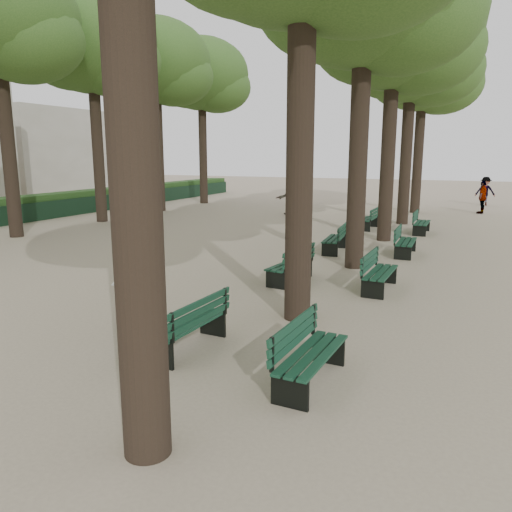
% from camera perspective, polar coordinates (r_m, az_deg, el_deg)
% --- Properties ---
extents(ground, '(120.00, 120.00, 0.00)m').
position_cam_1_polar(ground, '(8.27, -12.55, -11.73)').
color(ground, tan).
rests_on(ground, ground).
extents(tree_central_3, '(6.00, 6.00, 9.95)m').
position_cam_1_polar(tree_central_3, '(19.81, 15.58, 24.11)').
color(tree_central_3, '#33261C').
rests_on(tree_central_3, ground).
extents(tree_central_4, '(6.00, 6.00, 9.95)m').
position_cam_1_polar(tree_central_4, '(24.66, 17.42, 21.44)').
color(tree_central_4, '#33261C').
rests_on(tree_central_4, ground).
extents(tree_central_5, '(6.00, 6.00, 9.95)m').
position_cam_1_polar(tree_central_5, '(29.56, 18.62, 19.64)').
color(tree_central_5, '#33261C').
rests_on(tree_central_5, ground).
extents(tree_far_3, '(6.00, 6.00, 10.45)m').
position_cam_1_polar(tree_far_3, '(25.74, -18.32, 22.07)').
color(tree_far_3, '#33261C').
rests_on(tree_far_3, ground).
extents(tree_far_4, '(6.00, 6.00, 10.45)m').
position_cam_1_polar(tree_far_4, '(29.64, -11.42, 20.94)').
color(tree_far_4, '#33261C').
rests_on(tree_far_4, ground).
extents(tree_far_5, '(6.00, 6.00, 10.45)m').
position_cam_1_polar(tree_far_5, '(33.82, -6.26, 19.91)').
color(tree_far_5, '#33261C').
rests_on(tree_far_5, ground).
extents(bench_left_0, '(0.67, 1.83, 0.92)m').
position_cam_1_polar(bench_left_0, '(8.51, -7.79, -8.88)').
color(bench_left_0, black).
rests_on(bench_left_0, ground).
extents(bench_left_1, '(0.78, 1.85, 0.92)m').
position_cam_1_polar(bench_left_1, '(12.84, 3.89, -1.76)').
color(bench_left_1, black).
rests_on(bench_left_1, ground).
extents(bench_left_2, '(0.72, 1.84, 0.92)m').
position_cam_1_polar(bench_left_2, '(16.88, 8.90, 1.37)').
color(bench_left_2, black).
rests_on(bench_left_2, ground).
extents(bench_left_3, '(0.60, 1.81, 0.92)m').
position_cam_1_polar(bench_left_3, '(22.33, 12.68, 3.71)').
color(bench_left_3, black).
rests_on(bench_left_3, ground).
extents(bench_right_0, '(0.66, 1.83, 0.92)m').
position_cam_1_polar(bench_right_0, '(7.32, 6.33, -12.34)').
color(bench_right_0, black).
rests_on(bench_right_0, ground).
extents(bench_right_1, '(0.62, 1.81, 0.92)m').
position_cam_1_polar(bench_right_1, '(12.37, 13.97, -2.60)').
color(bench_right_1, black).
rests_on(bench_right_1, ground).
extents(bench_right_2, '(0.62, 1.81, 0.92)m').
position_cam_1_polar(bench_right_2, '(16.84, 16.72, 0.99)').
color(bench_right_2, black).
rests_on(bench_right_2, ground).
extents(bench_right_3, '(0.57, 1.80, 0.92)m').
position_cam_1_polar(bench_right_3, '(21.67, 18.39, 3.17)').
color(bench_right_3, black).
rests_on(bench_right_3, ground).
extents(man_with_map, '(0.71, 0.82, 1.87)m').
position_cam_1_polar(man_with_map, '(8.90, -13.63, -3.72)').
color(man_with_map, black).
rests_on(man_with_map, ground).
extents(pedestrian_a, '(0.74, 0.91, 1.75)m').
position_cam_1_polar(pedestrian_a, '(32.94, 5.60, 7.46)').
color(pedestrian_a, '#262628').
rests_on(pedestrian_a, ground).
extents(pedestrian_b, '(1.17, 0.39, 1.81)m').
position_cam_1_polar(pedestrian_b, '(34.98, 24.72, 6.75)').
color(pedestrian_b, '#262628').
rests_on(pedestrian_b, ground).
extents(pedestrian_c, '(0.61, 1.11, 1.79)m').
position_cam_1_polar(pedestrian_c, '(30.10, 24.46, 6.14)').
color(pedestrian_c, '#262628').
rests_on(pedestrian_c, ground).
extents(pedestrian_e, '(1.45, 1.11, 1.64)m').
position_cam_1_polar(pedestrian_e, '(27.21, 3.89, 6.50)').
color(pedestrian_e, '#262628').
rests_on(pedestrian_e, ground).
extents(fence, '(0.08, 42.00, 0.90)m').
position_cam_1_polar(fence, '(26.13, -25.10, 4.41)').
color(fence, black).
rests_on(fence, ground).
extents(hedge, '(1.20, 42.00, 1.20)m').
position_cam_1_polar(hedge, '(26.64, -26.12, 4.77)').
color(hedge, '#1C4016').
rests_on(hedge, ground).
extents(building_far, '(12.00, 16.00, 7.00)m').
position_cam_1_polar(building_far, '(52.09, -22.86, 11.03)').
color(building_far, '#B7B2A3').
rests_on(building_far, ground).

